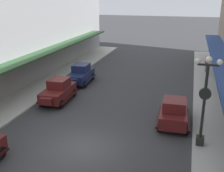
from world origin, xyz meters
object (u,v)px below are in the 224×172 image
parked_car_3 (81,74)px  pedestrian_1 (206,64)px  parked_car_1 (174,111)px  lamp_post_with_clock (205,98)px  parked_car_4 (58,90)px

parked_car_3 → pedestrian_1: size_ratio=2.58×
parked_car_1 → lamp_post_with_clock: 3.69m
parked_car_4 → lamp_post_with_clock: (11.03, -4.33, 2.04)m
parked_car_1 → lamp_post_with_clock: bearing=-57.0°
parked_car_4 → pedestrian_1: parked_car_4 is taller
parked_car_3 → pedestrian_1: bearing=30.7°
pedestrian_1 → parked_car_4: bearing=-134.3°
parked_car_3 → lamp_post_with_clock: (11.13, -9.38, 2.04)m
parked_car_3 → parked_car_4: (0.10, -5.05, 0.00)m
parked_car_1 → pedestrian_1: size_ratio=2.57×
parked_car_4 → pedestrian_1: (11.87, 12.16, 0.07)m
parked_car_3 → lamp_post_with_clock: lamp_post_with_clock is taller
parked_car_4 → pedestrian_1: bearing=45.7°
parked_car_1 → parked_car_4: (-9.35, 1.75, 0.00)m
parked_car_1 → parked_car_3: 11.64m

